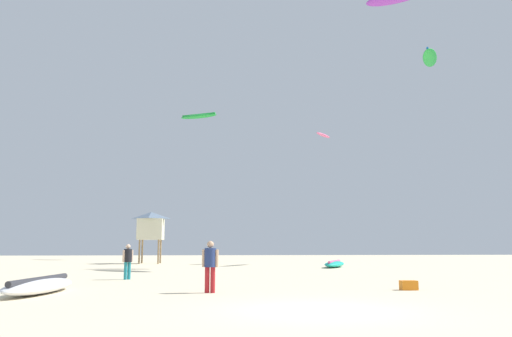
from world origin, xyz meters
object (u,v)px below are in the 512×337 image
object	(u,v)px
person_foreground	(210,262)
cooler_box	(409,285)
kite_grounded_mid	(40,286)
kite_aloft_7	(199,116)
lifeguard_tower	(151,226)
kite_grounded_near	(334,264)
kite_aloft_6	(430,58)
person_midground	(128,259)
kite_aloft_0	(323,135)

from	to	relation	value
person_foreground	cooler_box	bearing A→B (deg)	-72.03
kite_grounded_mid	kite_aloft_7	xyz separation A→B (m)	(3.29, 37.30, 15.09)
lifeguard_tower	kite_grounded_near	bearing A→B (deg)	-30.20
person_foreground	cooler_box	world-z (taller)	person_foreground
kite_grounded_mid	kite_aloft_6	distance (m)	36.54
person_midground	kite_grounded_mid	bearing A→B (deg)	126.78
cooler_box	person_foreground	bearing A→B (deg)	-175.30
cooler_box	kite_aloft_7	bearing A→B (deg)	103.60
kite_aloft_6	person_midground	bearing A→B (deg)	-142.84
person_foreground	kite_aloft_7	world-z (taller)	kite_aloft_7
lifeguard_tower	kite_aloft_0	distance (m)	16.12
kite_aloft_6	cooler_box	bearing A→B (deg)	-116.22
person_foreground	person_midground	xyz separation A→B (m)	(-3.78, 6.50, -0.06)
person_foreground	person_midground	distance (m)	7.53
person_midground	kite_aloft_6	world-z (taller)	kite_aloft_6
kite_aloft_0	kite_aloft_7	xyz separation A→B (m)	(-11.02, 12.96, 4.73)
cooler_box	kite_aloft_6	bearing A→B (deg)	63.78
person_foreground	kite_aloft_7	bearing A→B (deg)	16.50
person_foreground	kite_aloft_0	xyz separation A→B (m)	(8.90, 24.45, 9.64)
kite_grounded_mid	kite_aloft_7	world-z (taller)	kite_aloft_7
kite_grounded_mid	cooler_box	size ratio (longest dim) A/B	7.96
cooler_box	kite_grounded_mid	bearing A→B (deg)	-177.89
kite_grounded_mid	kite_aloft_7	size ratio (longest dim) A/B	1.01
kite_grounded_mid	kite_grounded_near	bearing A→B (deg)	52.37
kite_aloft_7	kite_aloft_0	bearing A→B (deg)	-49.62
person_foreground	kite_grounded_near	xyz separation A→B (m)	(8.06, 17.57, -0.75)
person_foreground	kite_aloft_0	bearing A→B (deg)	-6.75
kite_grounded_mid	person_midground	bearing A→B (deg)	75.77
kite_aloft_0	kite_aloft_7	bearing A→B (deg)	130.38
lifeguard_tower	kite_aloft_7	bearing A→B (deg)	75.19
person_foreground	person_midground	size ratio (longest dim) A/B	1.07
kite_aloft_0	person_foreground	bearing A→B (deg)	-110.01
person_foreground	kite_aloft_6	world-z (taller)	kite_aloft_6
person_midground	kite_grounded_mid	size ratio (longest dim) A/B	0.35
person_midground	cooler_box	distance (m)	12.16
kite_aloft_0	kite_aloft_7	distance (m)	17.66
kite_grounded_near	kite_aloft_6	bearing A→B (deg)	28.47
kite_grounded_mid	kite_aloft_6	xyz separation A→B (m)	(23.17, 22.73, 16.78)
kite_aloft_7	cooler_box	bearing A→B (deg)	-76.40
kite_aloft_0	person_midground	bearing A→B (deg)	-125.26
person_midground	kite_aloft_7	xyz separation A→B (m)	(1.67, 30.91, 14.43)
kite_grounded_near	lifeguard_tower	xyz separation A→B (m)	(-13.36, 7.78, 2.83)
person_midground	kite_grounded_near	distance (m)	16.23
kite_grounded_mid	kite_aloft_7	distance (m)	40.37
cooler_box	kite_aloft_6	distance (m)	30.02
kite_grounded_near	kite_aloft_7	world-z (taller)	kite_aloft_7
kite_aloft_0	lifeguard_tower	bearing A→B (deg)	176.39
lifeguard_tower	cooler_box	distance (m)	27.74
kite_grounded_mid	kite_aloft_6	size ratio (longest dim) A/B	1.05
kite_aloft_7	kite_grounded_mid	bearing A→B (deg)	-95.04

